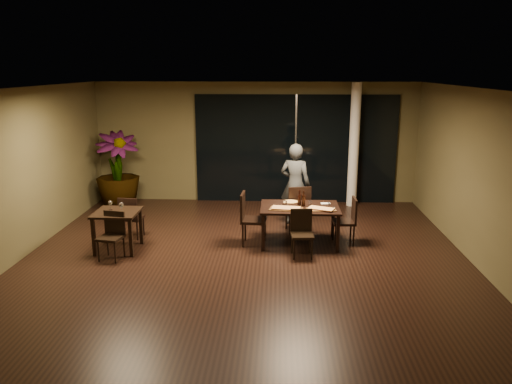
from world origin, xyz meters
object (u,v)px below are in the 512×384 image
at_px(chair_main_far, 298,207).
at_px(potted_plant, 118,170).
at_px(chair_main_right, 348,218).
at_px(chair_side_near, 112,233).
at_px(chair_main_near, 302,230).
at_px(bottle_c, 299,198).
at_px(bottle_b, 304,199).
at_px(chair_side_far, 130,215).
at_px(bottle_a, 299,198).
at_px(chair_main_left, 249,216).
at_px(main_table, 300,210).
at_px(side_table, 117,218).
at_px(diner, 295,185).

bearing_deg(chair_main_far, potted_plant, -33.03).
distance_m(chair_main_right, chair_side_near, 4.42).
distance_m(chair_main_far, chair_main_near, 1.27).
relative_size(chair_main_right, chair_side_near, 1.07).
distance_m(chair_side_near, bottle_c, 3.53).
relative_size(chair_main_far, bottle_b, 3.31).
distance_m(chair_side_far, bottle_b, 3.45).
height_order(potted_plant, bottle_b, potted_plant).
bearing_deg(chair_main_near, bottle_a, 88.00).
bearing_deg(chair_side_far, chair_main_left, -177.76).
distance_m(chair_main_near, potted_plant, 5.33).
height_order(main_table, chair_side_near, chair_side_near).
distance_m(chair_main_left, bottle_b, 1.10).
bearing_deg(chair_main_left, bottle_a, -81.67).
distance_m(chair_main_near, chair_main_right, 1.15).
height_order(chair_main_far, potted_plant, potted_plant).
xyz_separation_m(side_table, bottle_c, (3.39, 0.58, 0.28)).
height_order(side_table, chair_side_near, chair_side_near).
height_order(chair_side_far, diner, diner).
height_order(chair_main_left, chair_side_near, chair_main_left).
xyz_separation_m(bottle_a, bottle_c, (0.00, 0.05, 0.00)).
relative_size(chair_main_far, chair_main_left, 0.99).
bearing_deg(chair_main_left, side_table, 103.53).
relative_size(chair_main_near, potted_plant, 0.46).
height_order(chair_main_far, diner, diner).
bearing_deg(chair_main_right, bottle_c, -92.29).
bearing_deg(chair_main_left, chair_main_right, -82.94).
xyz_separation_m(side_table, bottle_b, (3.47, 0.53, 0.28)).
distance_m(chair_side_far, potted_plant, 2.55).
xyz_separation_m(chair_main_left, diner, (0.91, 1.29, 0.33)).
xyz_separation_m(potted_plant, bottle_a, (4.31, -2.43, -0.02)).
bearing_deg(chair_main_far, bottle_a, 78.63).
bearing_deg(chair_main_left, chair_main_near, -115.82).
bearing_deg(main_table, chair_main_right, 4.21).
distance_m(bottle_b, bottle_c, 0.09).
relative_size(chair_main_far, chair_side_far, 1.17).
xyz_separation_m(chair_side_near, diner, (3.31, 2.13, 0.42)).
bearing_deg(bottle_b, chair_side_near, -164.79).
relative_size(main_table, chair_side_far, 1.74).
height_order(main_table, chair_main_left, chair_main_left).
relative_size(main_table, chair_main_near, 1.77).
relative_size(main_table, bottle_c, 4.82).
relative_size(chair_side_far, potted_plant, 0.47).
distance_m(chair_main_left, diner, 1.61).
bearing_deg(chair_main_right, diner, -141.06).
xyz_separation_m(diner, bottle_b, (0.13, -1.20, 0.01)).
bearing_deg(chair_main_left, chair_side_near, 112.74).
relative_size(side_table, chair_side_near, 0.94).
xyz_separation_m(potted_plant, bottle_c, (4.31, -2.38, -0.02)).
bearing_deg(bottle_c, chair_main_near, -88.07).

